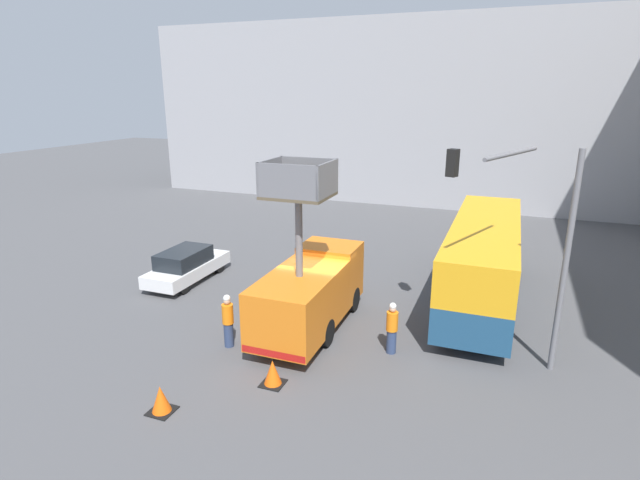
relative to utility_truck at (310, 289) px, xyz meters
The scene contains 10 objects.
ground_plane 1.72m from the utility_truck, 90.22° to the left, with size 120.00×120.00×0.00m, color #4C4C4F.
building_backdrop_far 26.71m from the utility_truck, 90.01° to the left, with size 44.00×10.00×13.41m.
utility_truck is the anchor object (origin of this frame).
city_bus 7.43m from the utility_truck, 41.67° to the left, with size 2.54×10.86×3.29m.
traffic_light_pole 7.44m from the utility_truck, ahead, with size 3.87×3.62×6.80m.
road_worker_near_truck 3.08m from the utility_truck, 133.87° to the right, with size 0.38×0.38×1.87m.
road_worker_directing 3.26m from the utility_truck, 11.68° to the right, with size 0.38×0.38×1.78m.
traffic_cone_near_truck 3.92m from the utility_truck, 85.33° to the right, with size 0.68×0.68×0.77m.
traffic_cone_mid_road 6.39m from the utility_truck, 107.71° to the right, with size 0.67×0.67×0.77m.
parked_car_curbside 7.47m from the utility_truck, 160.99° to the left, with size 1.73×4.50×1.51m.
Camera 1 is at (6.21, -15.97, 8.28)m, focal length 28.00 mm.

